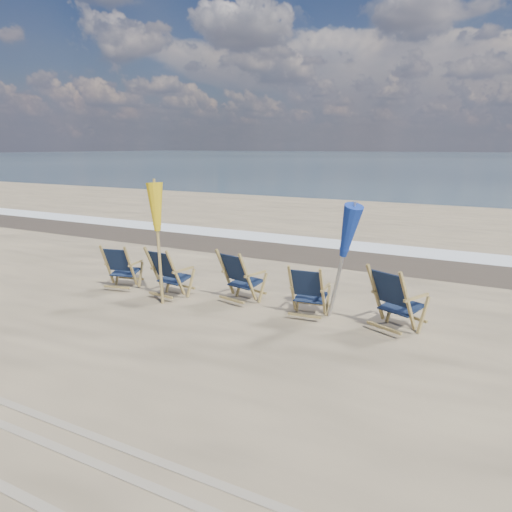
{
  "coord_description": "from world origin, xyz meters",
  "views": [
    {
      "loc": [
        4.14,
        -5.26,
        2.79
      ],
      "look_at": [
        0.0,
        2.2,
        0.9
      ],
      "focal_mm": 35.0,
      "sensor_mm": 36.0,
      "label": 1
    }
  ],
  "objects_px": {
    "beach_chair_3": "(322,294)",
    "beach_chair_4": "(407,304)",
    "beach_chair_2": "(248,280)",
    "umbrella_yellow": "(157,214)",
    "beach_chair_0": "(131,268)",
    "umbrella_blue": "(341,231)",
    "beach_chair_1": "(176,275)"
  },
  "relations": [
    {
      "from": "beach_chair_3",
      "to": "beach_chair_4",
      "type": "distance_m",
      "value": 1.36
    },
    {
      "from": "beach_chair_2",
      "to": "umbrella_yellow",
      "type": "distance_m",
      "value": 1.97
    },
    {
      "from": "beach_chair_0",
      "to": "beach_chair_3",
      "type": "xyz_separation_m",
      "value": [
        3.89,
        0.21,
        -0.0
      ]
    },
    {
      "from": "beach_chair_0",
      "to": "umbrella_blue",
      "type": "xyz_separation_m",
      "value": [
        4.13,
        0.31,
        1.02
      ]
    },
    {
      "from": "beach_chair_1",
      "to": "umbrella_blue",
      "type": "bearing_deg",
      "value": -165.62
    },
    {
      "from": "beach_chair_0",
      "to": "umbrella_yellow",
      "type": "relative_size",
      "value": 0.43
    },
    {
      "from": "beach_chair_1",
      "to": "beach_chair_3",
      "type": "height_order",
      "value": "beach_chair_1"
    },
    {
      "from": "umbrella_blue",
      "to": "beach_chair_4",
      "type": "bearing_deg",
      "value": -10.34
    },
    {
      "from": "beach_chair_1",
      "to": "beach_chair_4",
      "type": "xyz_separation_m",
      "value": [
        4.08,
        0.22,
        0.03
      ]
    },
    {
      "from": "beach_chair_2",
      "to": "beach_chair_4",
      "type": "xyz_separation_m",
      "value": [
        2.78,
        -0.15,
        0.03
      ]
    },
    {
      "from": "beach_chair_3",
      "to": "beach_chair_4",
      "type": "relative_size",
      "value": 0.88
    },
    {
      "from": "beach_chair_2",
      "to": "beach_chair_4",
      "type": "relative_size",
      "value": 0.95
    },
    {
      "from": "umbrella_yellow",
      "to": "beach_chair_2",
      "type": "bearing_deg",
      "value": 18.75
    },
    {
      "from": "beach_chair_1",
      "to": "umbrella_yellow",
      "type": "distance_m",
      "value": 1.16
    },
    {
      "from": "beach_chair_3",
      "to": "umbrella_blue",
      "type": "bearing_deg",
      "value": -162.42
    },
    {
      "from": "beach_chair_2",
      "to": "umbrella_yellow",
      "type": "xyz_separation_m",
      "value": [
        -1.53,
        -0.52,
        1.12
      ]
    },
    {
      "from": "beach_chair_2",
      "to": "beach_chair_3",
      "type": "distance_m",
      "value": 1.42
    },
    {
      "from": "beach_chair_0",
      "to": "beach_chair_3",
      "type": "relative_size",
      "value": 1.0
    },
    {
      "from": "beach_chair_2",
      "to": "beach_chair_1",
      "type": "bearing_deg",
      "value": 28.76
    },
    {
      "from": "beach_chair_2",
      "to": "beach_chair_3",
      "type": "bearing_deg",
      "value": -169.38
    },
    {
      "from": "beach_chair_2",
      "to": "umbrella_yellow",
      "type": "bearing_deg",
      "value": 31.57
    },
    {
      "from": "beach_chair_0",
      "to": "beach_chair_2",
      "type": "relative_size",
      "value": 0.93
    },
    {
      "from": "beach_chair_3",
      "to": "umbrella_yellow",
      "type": "bearing_deg",
      "value": 2.52
    },
    {
      "from": "beach_chair_2",
      "to": "beach_chair_3",
      "type": "height_order",
      "value": "beach_chair_2"
    },
    {
      "from": "beach_chair_4",
      "to": "umbrella_yellow",
      "type": "distance_m",
      "value": 4.46
    },
    {
      "from": "beach_chair_1",
      "to": "beach_chair_2",
      "type": "xyz_separation_m",
      "value": [
        1.29,
        0.37,
        0.0
      ]
    },
    {
      "from": "umbrella_blue",
      "to": "beach_chair_1",
      "type": "bearing_deg",
      "value": -171.89
    },
    {
      "from": "umbrella_blue",
      "to": "beach_chair_2",
      "type": "bearing_deg",
      "value": -178.22
    },
    {
      "from": "beach_chair_1",
      "to": "beach_chair_3",
      "type": "distance_m",
      "value": 2.74
    },
    {
      "from": "beach_chair_0",
      "to": "beach_chair_1",
      "type": "xyz_separation_m",
      "value": [
        1.18,
        -0.11,
        0.03
      ]
    },
    {
      "from": "umbrella_yellow",
      "to": "umbrella_blue",
      "type": "distance_m",
      "value": 3.24
    },
    {
      "from": "beach_chair_4",
      "to": "beach_chair_2",
      "type": "bearing_deg",
      "value": 20.42
    }
  ]
}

